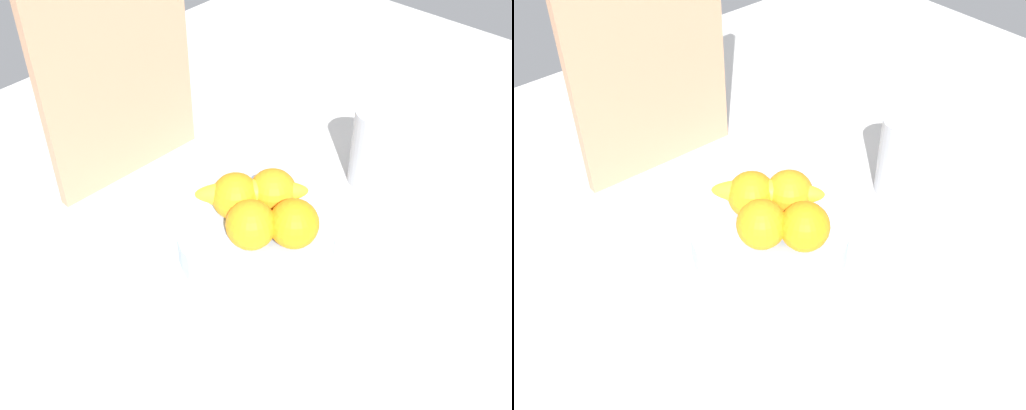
% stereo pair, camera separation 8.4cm
% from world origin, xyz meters
% --- Properties ---
extents(ground_plane, '(1.80, 1.40, 0.03)m').
position_xyz_m(ground_plane, '(0.00, 0.00, -0.01)').
color(ground_plane, '#B7B6B4').
extents(fruit_bowl, '(0.24, 0.24, 0.05)m').
position_xyz_m(fruit_bowl, '(-0.03, -0.02, 0.02)').
color(fruit_bowl, '#ABC3E4').
rests_on(fruit_bowl, ground_plane).
extents(orange_front_left, '(0.07, 0.07, 0.07)m').
position_xyz_m(orange_front_left, '(-0.07, -0.04, 0.09)').
color(orange_front_left, orange).
rests_on(orange_front_left, fruit_bowl).
extents(orange_front_right, '(0.07, 0.07, 0.07)m').
position_xyz_m(orange_front_right, '(-0.02, -0.09, 0.09)').
color(orange_front_right, orange).
rests_on(orange_front_right, fruit_bowl).
extents(orange_center, '(0.07, 0.07, 0.07)m').
position_xyz_m(orange_center, '(0.01, -0.02, 0.09)').
color(orange_center, orange).
rests_on(orange_center, fruit_bowl).
extents(orange_back_left, '(0.07, 0.07, 0.07)m').
position_xyz_m(orange_back_left, '(-0.04, 0.02, 0.09)').
color(orange_back_left, orange).
rests_on(orange_back_left, fruit_bowl).
extents(banana_bunch, '(0.15, 0.17, 0.06)m').
position_xyz_m(banana_bunch, '(-0.02, -0.00, 0.08)').
color(banana_bunch, gold).
rests_on(banana_bunch, fruit_bowl).
extents(cutting_board, '(0.28, 0.03, 0.36)m').
position_xyz_m(cutting_board, '(-0.03, 0.28, 0.18)').
color(cutting_board, tan).
rests_on(cutting_board, ground_plane).
extents(thermos_tumbler, '(0.08, 0.08, 0.14)m').
position_xyz_m(thermos_tumbler, '(0.23, -0.05, 0.07)').
color(thermos_tumbler, '#ADB4BE').
rests_on(thermos_tumbler, ground_plane).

